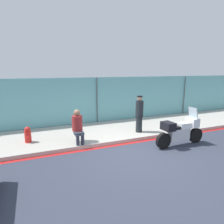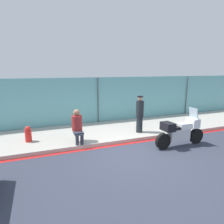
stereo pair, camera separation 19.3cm
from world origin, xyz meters
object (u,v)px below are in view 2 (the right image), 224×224
Objects in this scene: officer_standing at (140,114)px; fire_hydrant at (28,134)px; motorcycle at (180,131)px; person_seated_on_curb at (77,124)px.

fire_hydrant is at bearing 173.93° from officer_standing.
motorcycle reaches higher than person_seated_on_curb.
officer_standing reaches higher than fire_hydrant.
person_seated_on_curb is at bearing -175.47° from officer_standing.
motorcycle is 1.73× the size of person_seated_on_curb.
motorcycle is 3.93m from person_seated_on_curb.
motorcycle is 1.94m from officer_standing.
person_seated_on_curb reaches higher than fire_hydrant.
officer_standing is (-0.81, 1.72, 0.39)m from motorcycle.
fire_hydrant is at bearing 156.26° from motorcycle.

